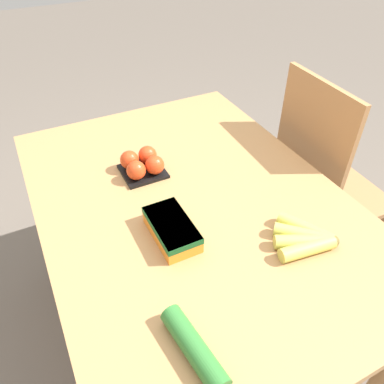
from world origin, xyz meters
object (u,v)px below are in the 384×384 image
chair (322,186)px  cucumber_near (194,348)px  banana_bunch (306,239)px  carrot_bag (172,228)px  tomato_pack (142,164)px

chair → cucumber_near: bearing=123.1°
banana_bunch → carrot_bag: size_ratio=0.94×
chair → carrot_bag: chair is taller
banana_bunch → tomato_pack: tomato_pack is taller
chair → carrot_bag: 0.85m
tomato_pack → carrot_bag: size_ratio=0.75×
tomato_pack → cucumber_near: 0.66m
cucumber_near → tomato_pack: bearing=168.5°
cucumber_near → banana_bunch: bearing=108.9°
chair → banana_bunch: size_ratio=5.68×
banana_bunch → tomato_pack: bearing=-150.9°
carrot_bag → cucumber_near: size_ratio=0.94×
banana_bunch → tomato_pack: (-0.51, -0.28, 0.02)m
banana_bunch → carrot_bag: 0.37m
chair → banana_bunch: 0.66m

